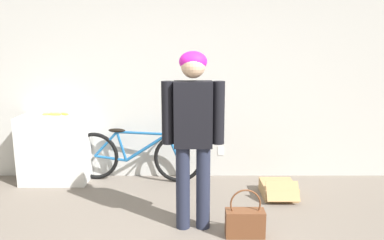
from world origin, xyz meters
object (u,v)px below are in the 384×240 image
(bicycle, at_px, (135,156))
(handbag, at_px, (244,221))
(cardboard_box, at_px, (277,189))
(banana, at_px, (55,114))
(person, at_px, (192,125))

(bicycle, relative_size, handbag, 3.76)
(handbag, height_order, cardboard_box, handbag)
(bicycle, xyz_separation_m, banana, (-0.99, -0.00, 0.54))
(person, bearing_deg, bicycle, 119.46)
(banana, relative_size, cardboard_box, 0.69)
(person, relative_size, cardboard_box, 3.31)
(banana, bearing_deg, handbag, -33.06)
(handbag, bearing_deg, cardboard_box, 60.83)
(person, relative_size, banana, 4.80)
(banana, bearing_deg, bicycle, 0.01)
(bicycle, height_order, handbag, bicycle)
(banana, bearing_deg, cardboard_box, -10.42)
(cardboard_box, bearing_deg, banana, 169.58)
(person, height_order, banana, person)
(bicycle, height_order, banana, banana)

